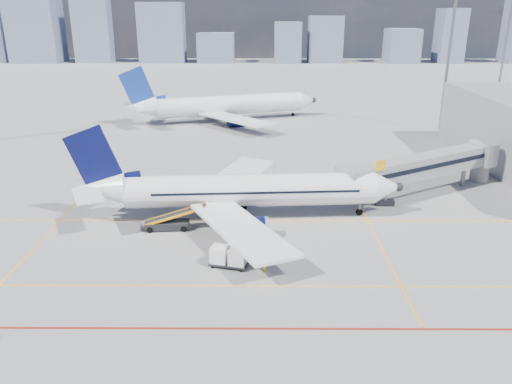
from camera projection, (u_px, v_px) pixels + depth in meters
ground at (238, 254)px, 47.63m from camera, size 420.00×420.00×0.00m
apron_markings at (230, 274)px, 43.96m from camera, size 90.00×35.12×0.01m
jet_bridge at (431, 165)px, 62.14m from camera, size 23.55×15.78×6.30m
floodlight_mast_ne at (449, 57)px, 94.51m from camera, size 3.20×0.61×25.45m
floodlight_mast_far at (505, 46)px, 127.27m from camera, size 3.20×0.61×25.45m
distant_skyline at (226, 35)px, 222.23m from camera, size 246.69×15.69×29.38m
main_aircraft at (237, 191)px, 54.76m from camera, size 36.65×31.90×10.81m
second_aircraft at (223, 106)px, 104.34m from camera, size 40.77×34.71×12.27m
baggage_tug at (255, 245)px, 47.60m from camera, size 2.65×2.02×1.65m
cargo_dolly at (229, 256)px, 44.86m from camera, size 3.69×2.32×1.88m
belt_loader at (169, 223)px, 52.73m from camera, size 6.67×2.15×2.69m
ramp_worker at (265, 264)px, 43.90m from camera, size 0.48×0.68×1.75m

